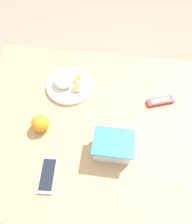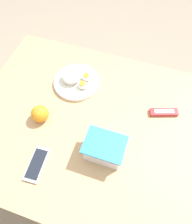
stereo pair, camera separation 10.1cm
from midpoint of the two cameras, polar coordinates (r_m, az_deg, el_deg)
name	(u,v)px [view 2 (the right image)]	position (r m, az deg, el deg)	size (l,w,h in m)	color
ground_plane	(98,171)	(1.73, 2.22, -15.35)	(10.00, 10.00, 0.00)	gray
table	(99,134)	(1.09, 3.41, -5.87)	(1.22, 0.91, 0.76)	tan
food_container	(104,149)	(0.92, 5.39, -9.91)	(0.17, 0.13, 0.10)	white
orange_fruit	(40,114)	(1.02, -11.73, -0.71)	(0.08, 0.08, 0.08)	orange
rice_plate	(76,80)	(1.13, -2.78, 8.05)	(0.24, 0.24, 0.07)	silver
candy_bar	(164,112)	(1.10, 19.83, -0.27)	(0.14, 0.08, 0.02)	#B7282D
cell_phone	(37,164)	(0.96, -12.29, -13.46)	(0.07, 0.16, 0.01)	#ADADB2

